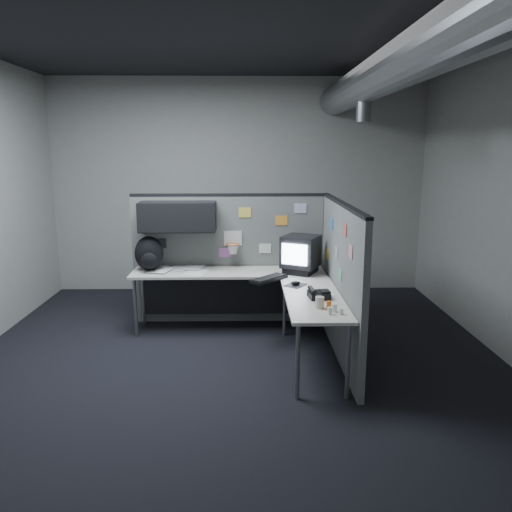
{
  "coord_description": "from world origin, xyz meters",
  "views": [
    {
      "loc": [
        0.12,
        -4.82,
        2.16
      ],
      "look_at": [
        0.22,
        0.35,
        1.05
      ],
      "focal_mm": 35.0,
      "sensor_mm": 36.0,
      "label": 1
    }
  ],
  "objects_px": {
    "phone": "(318,294)",
    "desk": "(249,287)",
    "backpack": "(149,254)",
    "monitor": "(301,254)",
    "keyboard": "(269,279)"
  },
  "relations": [
    {
      "from": "phone",
      "to": "backpack",
      "type": "distance_m",
      "value": 2.2
    },
    {
      "from": "desk",
      "to": "backpack",
      "type": "xyz_separation_m",
      "value": [
        -1.19,
        0.32,
        0.32
      ]
    },
    {
      "from": "keyboard",
      "to": "desk",
      "type": "bearing_deg",
      "value": 142.23
    },
    {
      "from": "desk",
      "to": "keyboard",
      "type": "height_order",
      "value": "keyboard"
    },
    {
      "from": "keyboard",
      "to": "phone",
      "type": "distance_m",
      "value": 0.81
    },
    {
      "from": "desk",
      "to": "phone",
      "type": "distance_m",
      "value": 1.08
    },
    {
      "from": "monitor",
      "to": "backpack",
      "type": "relative_size",
      "value": 1.24
    },
    {
      "from": "phone",
      "to": "keyboard",
      "type": "bearing_deg",
      "value": 128.13
    },
    {
      "from": "phone",
      "to": "desk",
      "type": "bearing_deg",
      "value": 132.97
    },
    {
      "from": "monitor",
      "to": "keyboard",
      "type": "relative_size",
      "value": 1.13
    },
    {
      "from": "keyboard",
      "to": "backpack",
      "type": "distance_m",
      "value": 1.5
    },
    {
      "from": "phone",
      "to": "backpack",
      "type": "bearing_deg",
      "value": 152.18
    },
    {
      "from": "monitor",
      "to": "backpack",
      "type": "height_order",
      "value": "monitor"
    },
    {
      "from": "desk",
      "to": "monitor",
      "type": "relative_size",
      "value": 4.46
    },
    {
      "from": "monitor",
      "to": "phone",
      "type": "bearing_deg",
      "value": -104.53
    }
  ]
}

